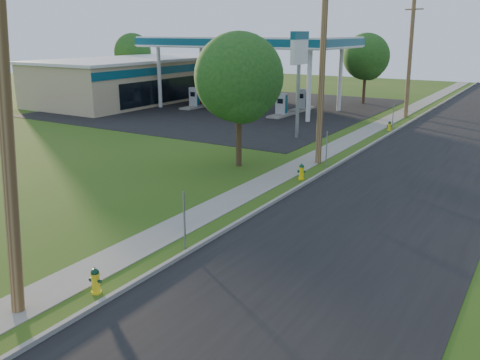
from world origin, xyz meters
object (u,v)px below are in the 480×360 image
Objects in this scene: utility_pole_near at (6,127)px; tree_back at (133,53)px; price_pylon at (299,54)px; tree_lot at (367,58)px; utility_pole_far at (410,58)px; fuel_pump_se at (302,102)px; fuel_pump_ne at (281,108)px; hydrant_far at (389,126)px; hydrant_mid at (301,172)px; fuel_pump_nw at (195,100)px; tree_verge at (240,81)px; hydrant_near at (95,281)px; car_red at (213,98)px; fuel_pump_sw at (219,96)px.

tree_back is at bearing 130.09° from utility_pole_near.
tree_lot is (-1.64, 18.67, -1.10)m from price_pylon.
utility_pole_far is 33.72m from tree_back.
utility_pole_far reaches higher than fuel_pump_se.
fuel_pump_ne is 4.62× the size of hydrant_far.
price_pylon is 11.09m from hydrant_mid.
utility_pole_near reaches higher than fuel_pump_se.
utility_pole_far reaches higher than tree_back.
fuel_pump_nw is 0.46× the size of tree_verge.
car_red is (-18.04, 31.76, 0.35)m from hydrant_near.
hydrant_near is at bearing -48.25° from tree_back.
fuel_pump_nw is at bearing 151.82° from price_pylon.
fuel_pump_se is 4.05× the size of hydrant_mid.
hydrant_far is at bearing -5.13° from fuel_pump_nw.
car_red is (-18.10, 18.77, 0.33)m from hydrant_mid.
fuel_pump_sw is 4.05× the size of hydrant_mid.
hydrant_far is at bearing -17.00° from fuel_pump_sw.
utility_pole_near reaches higher than tree_lot.
tree_verge is 27.00m from tree_lot.
fuel_pump_nw and fuel_pump_sw have the same top height.
tree_back is 35.91m from hydrant_far.
fuel_pump_se is at bearing 104.27° from utility_pole_near.
tree_back is 8.45× the size of hydrant_mid.
utility_pole_far is 2.97× the size of fuel_pump_se.
tree_lot is 28.43m from hydrant_mid.
car_red is at bearing -144.04° from tree_lot.
fuel_pump_ne is (9.00, 0.00, 0.00)m from fuel_pump_nw.
utility_pole_far reaches higher than price_pylon.
fuel_pump_ne is 0.46× the size of tree_verge.
hydrant_near is at bearing -78.59° from price_pylon.
fuel_pump_nw is 4.05× the size of hydrant_mid.
utility_pole_far reaches higher than car_red.
car_red is at bearing 164.11° from fuel_pump_ne.
car_red reaches higher than hydrant_far.
car_red is at bearing 167.21° from hydrant_far.
utility_pole_far reaches higher than fuel_pump_nw.
fuel_pump_ne is 17.12m from tree_verge.
hydrant_near is at bearing 73.55° from utility_pole_near.
tree_verge is (14.62, -19.74, 3.71)m from fuel_pump_sw.
utility_pole_far is at bearing 6.41° from fuel_pump_se.
fuel_pump_sw is at bearing -17.08° from tree_back.
fuel_pump_ne is 9.85m from fuel_pump_sw.
hydrant_far is at bearing -30.74° from fuel_pump_se.
tree_back is 42.49m from hydrant_mid.
hydrant_far is at bearing -84.66° from utility_pole_far.
hydrant_near is at bearing -134.61° from car_red.
utility_pole_far is 8.05m from hydrant_far.
fuel_pump_nw is at bearing 180.00° from fuel_pump_ne.
fuel_pump_ne is at bearing 170.09° from hydrant_far.
hydrant_mid is at bearing 87.82° from utility_pole_near.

